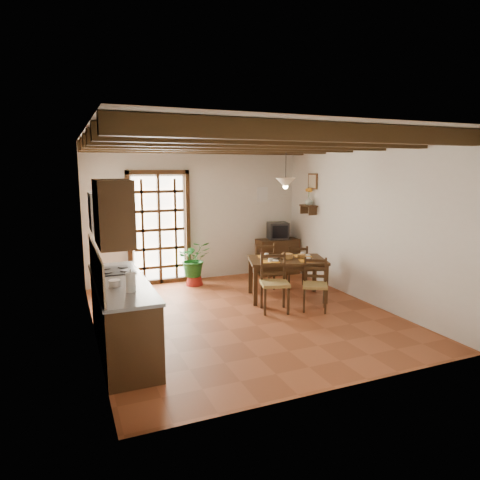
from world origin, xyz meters
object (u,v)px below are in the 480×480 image
crt_tv (278,231)px  pendant_lamp (286,182)px  sideboard (277,256)px  kitchen_counter (122,315)px  potted_plant (194,257)px  chair_far_left (263,274)px  chair_far_right (296,274)px  dining_table (287,264)px  chair_near_right (315,294)px  chair_near_left (275,293)px

crt_tv → pendant_lamp: size_ratio=0.58×
crt_tv → sideboard: bearing=102.7°
kitchen_counter → pendant_lamp: (3.02, 1.25, 1.60)m
sideboard → potted_plant: potted_plant is taller
chair_far_left → potted_plant: size_ratio=0.49×
chair_far_right → sideboard: (0.17, 1.13, 0.12)m
sideboard → pendant_lamp: size_ratio=1.08×
kitchen_counter → crt_tv: size_ratio=4.55×
chair_far_right → potted_plant: 2.05m
dining_table → chair_near_right: size_ratio=1.79×
pendant_lamp → chair_near_left: bearing=-128.9°
kitchen_counter → dining_table: 3.24m
crt_tv → potted_plant: size_ratio=0.27×
pendant_lamp → dining_table: bearing=-90.0°
chair_near_right → chair_far_left: chair_far_left is taller
dining_table → chair_far_right: 0.84m
chair_far_left → potted_plant: 1.41m
chair_near_left → crt_tv: bearing=78.1°
kitchen_counter → dining_table: kitchen_counter is taller
dining_table → sideboard: sideboard is taller
chair_far_left → pendant_lamp: (0.11, -0.65, 1.79)m
potted_plant → chair_far_right: bearing=-27.3°
chair_near_left → chair_near_right: 0.67m
crt_tv → chair_near_left: bearing=-106.0°
sideboard → pendant_lamp: bearing=-109.6°
kitchen_counter → chair_near_left: 2.58m
potted_plant → dining_table: bearing=-49.2°
dining_table → chair_far_left: size_ratio=1.69×
chair_near_left → crt_tv: (1.22, 2.22, 0.67)m
potted_plant → sideboard: bearing=5.7°
chair_far_left → chair_near_right: bearing=108.2°
kitchen_counter → chair_near_left: kitchen_counter is taller
potted_plant → crt_tv: bearing=5.5°
sideboard → chair_near_right: bearing=-99.3°
kitchen_counter → sideboard: size_ratio=2.46×
chair_near_right → potted_plant: (-1.39, 2.23, 0.30)m
chair_near_left → dining_table: bearing=63.2°
chair_far_left → chair_far_right: bearing=172.2°
crt_tv → kitchen_counter: bearing=-130.1°
dining_table → crt_tv: (0.69, 1.67, 0.33)m
crt_tv → pendant_lamp: pendant_lamp is taller
dining_table → pendant_lamp: 1.45m
chair_near_right → kitchen_counter: bearing=-141.0°
chair_near_left → kitchen_counter: bearing=-149.7°
kitchen_counter → dining_table: bearing=20.8°
chair_far_left → potted_plant: (-1.17, 0.73, 0.29)m
kitchen_counter → potted_plant: (1.75, 2.63, 0.10)m
pendant_lamp → chair_far_right: bearing=40.7°
kitchen_counter → crt_tv: 4.69m
dining_table → chair_near_right: (0.12, -0.75, -0.36)m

